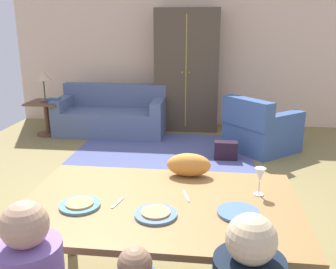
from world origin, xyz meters
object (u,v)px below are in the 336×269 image
plate_near_child (156,214)px  couch (112,116)px  book_lower (53,101)px  handbag (226,150)px  dining_table (160,211)px  plate_near_man (80,205)px  book_upper (54,99)px  table_lamp (43,76)px  wine_glass (260,176)px  cat (189,165)px  armchair (260,130)px  armoire (187,70)px  plate_near_woman (238,213)px  side_table (46,113)px

plate_near_child → couch: size_ratio=0.14×
book_lower → handbag: bearing=-17.1°
dining_table → plate_near_man: bearing=-165.9°
book_upper → table_lamp: bearing=175.6°
wine_glass → cat: 0.55m
book_upper → book_lower: bearing=-142.7°
plate_near_man → wine_glass: size_ratio=1.34×
plate_near_man → book_lower: 4.38m
cat → armchair: bearing=72.3°
wine_glass → book_upper: (-2.97, 3.66, -0.27)m
plate_near_man → book_upper: plate_near_man is taller
plate_near_child → armchair: armchair is taller
armoire → dining_table: bearing=-88.0°
cat → armoire: (-0.31, 4.12, 0.20)m
plate_near_woman → table_lamp: (-2.97, 3.95, 0.24)m
table_lamp → dining_table: bearing=-57.1°
plate_near_woman → book_upper: size_ratio=1.14×
handbag → plate_near_woman: bearing=-90.7°
wine_glass → couch: 4.47m
plate_near_child → couch: couch is taller
armoire → side_table: bearing=-162.9°
armoire → plate_near_child: bearing=-88.1°
dining_table → handbag: 3.05m
plate_near_child → table_lamp: size_ratio=0.46×
plate_near_woman → handbag: 3.12m
armchair → book_lower: armchair is taller
wine_glass → book_lower: 4.72m
table_lamp → book_upper: table_lamp is taller
plate_near_woman → handbag: size_ratio=0.78×
couch → handbag: size_ratio=5.77×
plate_near_woman → armoire: 4.72m
wine_glass → cat: size_ratio=0.58×
wine_glass → dining_table: bearing=-163.9°
book_lower → book_upper: book_upper is taller
couch → side_table: couch is taller
dining_table → wine_glass: size_ratio=9.33×
dining_table → cat: (0.15, 0.45, 0.15)m
plate_near_man → side_table: 4.47m
cat → table_lamp: (-2.65, 3.40, 0.16)m
dining_table → plate_near_woman: size_ratio=6.94×
plate_near_woman → book_lower: plate_near_woman is taller
plate_near_child → side_table: size_ratio=0.43×
dining_table → cat: 0.50m
dining_table → book_lower: size_ratio=7.89×
table_lamp → handbag: (3.01, -0.90, -0.88)m
wine_glass → book_upper: bearing=129.0°
plate_near_woman → table_lamp: size_ratio=0.46×
armchair → book_lower: 3.41m
plate_near_child → book_upper: bearing=120.2°
book_lower → book_upper: bearing=37.3°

